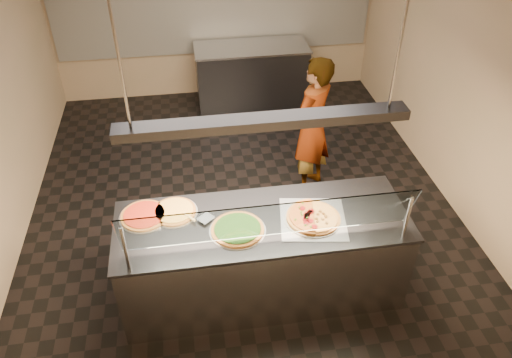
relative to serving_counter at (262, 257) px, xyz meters
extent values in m
cube|color=black|center=(-0.02, 1.38, -0.48)|extent=(5.00, 6.00, 0.02)
cube|color=tan|center=(-0.02, 4.39, 1.03)|extent=(5.00, 0.02, 3.00)
cube|color=tan|center=(-0.02, -1.63, 1.03)|extent=(5.00, 0.02, 3.00)
cube|color=tan|center=(2.49, 1.38, 1.03)|extent=(0.02, 6.00, 3.00)
cube|color=silver|center=(-0.02, 4.36, 0.83)|extent=(4.90, 0.02, 1.20)
cube|color=#B7B7BC|center=(0.00, 0.00, -0.02)|extent=(2.61, 0.90, 0.90)
cube|color=#2F2F33|center=(0.00, 0.00, 0.45)|extent=(2.65, 0.94, 0.03)
cylinder|color=#B7B7BC|center=(-1.15, -0.40, 0.68)|extent=(0.03, 0.03, 0.44)
cylinder|color=#B7B7BC|center=(1.15, -0.40, 0.68)|extent=(0.03, 0.03, 0.44)
cube|color=white|center=(0.00, -0.34, 0.76)|extent=(2.41, 0.18, 0.47)
cube|color=silver|center=(0.45, -0.06, 0.47)|extent=(0.66, 0.66, 0.01)
cylinder|color=silver|center=(0.45, -0.06, 0.47)|extent=(0.51, 0.51, 0.01)
cylinder|color=#5F0709|center=(0.44, 0.00, 0.52)|extent=(0.06, 0.06, 0.01)
cylinder|color=#5F0709|center=(0.43, -0.01, 0.52)|extent=(0.06, 0.06, 0.01)
cylinder|color=#5F0709|center=(0.37, 0.05, 0.52)|extent=(0.06, 0.06, 0.01)
cylinder|color=#5F0709|center=(0.40, -0.03, 0.52)|extent=(0.06, 0.06, 0.01)
cylinder|color=#5F0709|center=(0.39, -0.04, 0.52)|extent=(0.06, 0.06, 0.01)
cylinder|color=#5F0709|center=(0.38, -0.05, 0.52)|extent=(0.06, 0.06, 0.01)
cylinder|color=#5F0709|center=(0.38, -0.08, 0.52)|extent=(0.06, 0.06, 0.01)
cylinder|color=#5F0709|center=(0.36, -0.10, 0.52)|extent=(0.06, 0.06, 0.01)
cylinder|color=#5F0709|center=(0.36, -0.14, 0.52)|extent=(0.06, 0.06, 0.01)
cylinder|color=#5F0709|center=(0.40, -0.13, 0.52)|extent=(0.06, 0.06, 0.01)
cylinder|color=#5F0709|center=(0.42, -0.20, 0.52)|extent=(0.06, 0.06, 0.01)
cube|color=#19590F|center=(0.39, 0.12, 0.52)|extent=(0.02, 0.02, 0.01)
cube|color=#19590F|center=(0.35, 0.06, 0.52)|extent=(0.02, 0.01, 0.01)
cube|color=#19590F|center=(0.34, 0.00, 0.52)|extent=(0.02, 0.02, 0.01)
cube|color=#19590F|center=(0.34, -0.03, 0.52)|extent=(0.02, 0.02, 0.01)
cube|color=#19590F|center=(0.27, -0.09, 0.52)|extent=(0.02, 0.02, 0.01)
cube|color=#19590F|center=(0.38, -0.08, 0.52)|extent=(0.02, 0.01, 0.01)
cube|color=#19590F|center=(0.34, -0.18, 0.52)|extent=(0.02, 0.02, 0.01)
cube|color=#19590F|center=(0.39, -0.20, 0.52)|extent=(0.02, 0.02, 0.01)
sphere|color=#513014|center=(0.47, -0.13, 0.50)|extent=(0.03, 0.03, 0.03)
sphere|color=#513014|center=(0.46, -0.09, 0.50)|extent=(0.03, 0.03, 0.03)
sphere|color=#513014|center=(0.54, -0.16, 0.50)|extent=(0.03, 0.03, 0.03)
sphere|color=#513014|center=(0.52, -0.10, 0.50)|extent=(0.03, 0.03, 0.03)
sphere|color=#513014|center=(0.56, -0.08, 0.50)|extent=(0.03, 0.03, 0.03)
sphere|color=#513014|center=(0.56, -0.06, 0.50)|extent=(0.03, 0.03, 0.03)
sphere|color=#513014|center=(0.54, -0.03, 0.50)|extent=(0.03, 0.03, 0.03)
sphere|color=#513014|center=(0.49, -0.03, 0.50)|extent=(0.03, 0.03, 0.03)
sphere|color=#513014|center=(0.52, 0.00, 0.50)|extent=(0.03, 0.03, 0.03)
cylinder|color=silver|center=(-0.24, -0.09, 0.47)|extent=(0.50, 0.50, 0.01)
cylinder|color=brown|center=(-0.24, -0.09, 0.48)|extent=(0.47, 0.47, 0.02)
cylinder|color=black|center=(-0.24, -0.09, 0.49)|extent=(0.41, 0.41, 0.01)
cylinder|color=silver|center=(-0.78, 0.23, 0.47)|extent=(0.42, 0.42, 0.01)
cylinder|color=brown|center=(-0.78, 0.23, 0.48)|extent=(0.39, 0.39, 0.02)
cylinder|color=gold|center=(-0.78, 0.23, 0.49)|extent=(0.34, 0.34, 0.01)
cylinder|color=silver|center=(-1.05, 0.22, 0.47)|extent=(0.45, 0.45, 0.01)
cylinder|color=brown|center=(-1.05, 0.22, 0.48)|extent=(0.42, 0.42, 0.02)
cylinder|color=maroon|center=(-1.05, 0.22, 0.49)|extent=(0.37, 0.37, 0.01)
cube|color=#B7B7BC|center=(-0.50, 0.09, 0.49)|extent=(0.17, 0.17, 0.00)
cylinder|color=tan|center=(-0.64, 0.11, 0.49)|extent=(0.11, 0.12, 0.02)
cube|color=#2F2F33|center=(0.48, 3.93, -0.02)|extent=(1.71, 0.70, 0.90)
cube|color=#B7B7BC|center=(0.48, 3.93, 0.45)|extent=(1.75, 0.74, 0.03)
imported|color=#3B3641|center=(0.85, 1.60, 0.40)|extent=(0.74, 0.74, 1.73)
cube|color=#2F2F33|center=(0.00, 0.00, 1.48)|extent=(2.30, 0.18, 0.08)
cylinder|color=#B7B7BC|center=(-1.00, 0.00, 2.03)|extent=(0.02, 0.02, 1.01)
cylinder|color=#B7B7BC|center=(1.00, 0.00, 2.03)|extent=(0.02, 0.02, 1.01)
camera|label=1|loc=(-0.57, -3.28, 3.45)|focal=35.00mm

